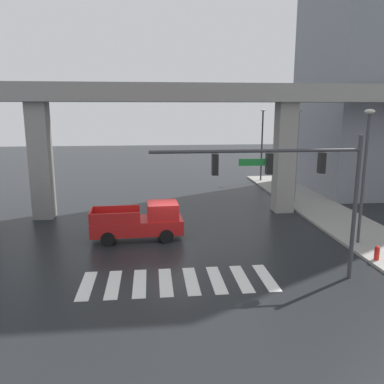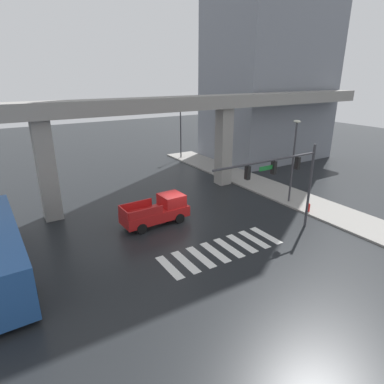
{
  "view_description": "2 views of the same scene",
  "coord_description": "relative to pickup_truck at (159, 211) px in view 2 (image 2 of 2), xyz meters",
  "views": [
    {
      "loc": [
        -1.06,
        -20.79,
        7.22
      ],
      "look_at": [
        1.24,
        0.93,
        2.59
      ],
      "focal_mm": 36.57,
      "sensor_mm": 36.0,
      "label": 1
    },
    {
      "loc": [
        -11.45,
        -20.04,
        10.69
      ],
      "look_at": [
        1.67,
        1.13,
        1.73
      ],
      "focal_mm": 30.52,
      "sensor_mm": 36.0,
      "label": 2
    }
  ],
  "objects": [
    {
      "name": "ground_plane",
      "position": [
        1.62,
        -0.62,
        -0.99
      ],
      "size": [
        120.0,
        120.0,
        0.0
      ],
      "primitive_type": "plane",
      "color": "black"
    },
    {
      "name": "crosswalk_stripes",
      "position": [
        1.62,
        -5.87,
        -0.98
      ],
      "size": [
        8.25,
        2.8,
        0.01
      ],
      "color": "silver",
      "rests_on": "ground"
    },
    {
      "name": "elevated_overpass",
      "position": [
        1.62,
        5.19,
        6.62
      ],
      "size": [
        54.28,
        2.18,
        8.9
      ],
      "color": "gray",
      "rests_on": "ground"
    },
    {
      "name": "sidewalk_east",
      "position": [
        12.83,
        1.38,
        -0.91
      ],
      "size": [
        4.0,
        36.0,
        0.15
      ],
      "primitive_type": "cube",
      "color": "gray",
      "rests_on": "ground"
    },
    {
      "name": "pickup_truck",
      "position": [
        0.0,
        0.0,
        0.0
      ],
      "size": [
        5.18,
        2.26,
        2.08
      ],
      "color": "red",
      "rests_on": "ground"
    },
    {
      "name": "traffic_signal_mast",
      "position": [
        6.42,
        -6.25,
        3.57
      ],
      "size": [
        8.69,
        0.32,
        6.2
      ],
      "color": "#38383D",
      "rests_on": "ground"
    },
    {
      "name": "street_lamp_near_corner",
      "position": [
        11.63,
        -2.31,
        3.57
      ],
      "size": [
        0.44,
        0.7,
        7.24
      ],
      "color": "#38383D",
      "rests_on": "ground"
    },
    {
      "name": "street_lamp_mid_block",
      "position": [
        11.63,
        7.38,
        3.57
      ],
      "size": [
        0.44,
        0.7,
        7.24
      ],
      "color": "#38383D",
      "rests_on": "ground"
    },
    {
      "name": "street_lamp_far_north",
      "position": [
        11.63,
        16.81,
        3.57
      ],
      "size": [
        0.44,
        0.7,
        7.24
      ],
      "color": "#38383D",
      "rests_on": "ground"
    },
    {
      "name": "fire_hydrant",
      "position": [
        11.23,
        -4.76,
        -0.56
      ],
      "size": [
        0.24,
        0.24,
        0.85
      ],
      "color": "red",
      "rests_on": "ground"
    }
  ]
}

